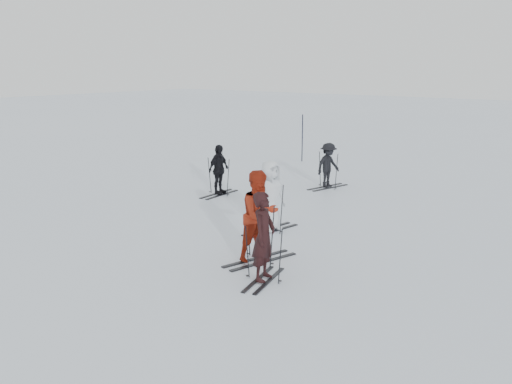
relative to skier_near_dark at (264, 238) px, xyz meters
The scene contains 12 objects.
ground 2.92m from the skier_near_dark, 143.24° to the left, with size 120.00×120.00×0.00m, color silver.
skier_near_dark is the anchor object (origin of this frame).
skier_red 1.15m from the skier_near_dark, 130.92° to the left, with size 0.95×0.74×1.96m, color #9B2611.
skier_grey 3.45m from the skier_near_dark, 123.92° to the left, with size 0.87×0.57×1.79m, color silver.
skier_uphill_left 7.64m from the skier_near_dark, 137.68° to the left, with size 0.94×0.39×1.60m, color black.
skier_uphill_far 8.90m from the skier_near_dark, 112.39° to the left, with size 0.98×0.56×1.51m, color black.
skis_near_dark 0.31m from the skier_near_dark, ahead, with size 0.82×1.55×1.13m, color black, non-canonical shape.
skis_red 1.16m from the skier_near_dark, 130.92° to the left, with size 0.97×1.84×1.34m, color black, non-canonical shape.
skis_grey 3.46m from the skier_near_dark, 123.92° to the left, with size 0.93×1.76×1.29m, color black, non-canonical shape.
skis_uphill_left 7.64m from the skier_near_dark, 137.68° to the left, with size 0.89×1.69×1.23m, color black, non-canonical shape.
skis_uphill_far 8.90m from the skier_near_dark, 112.39° to the left, with size 0.91×1.72×1.25m, color black, non-canonical shape.
piste_marker 14.13m from the skier_near_dark, 119.92° to the left, with size 0.04×0.04×2.03m, color black.
Camera 1 is at (8.54, -10.14, 4.18)m, focal length 40.00 mm.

